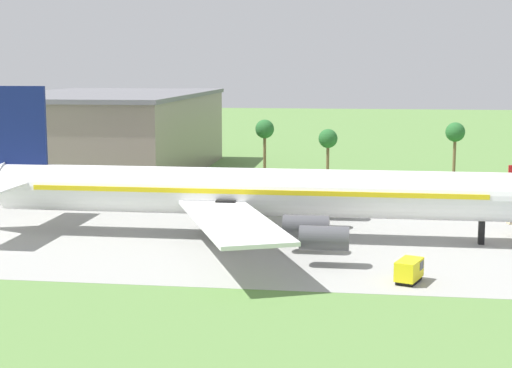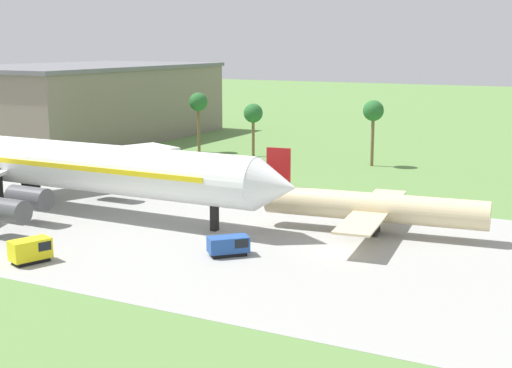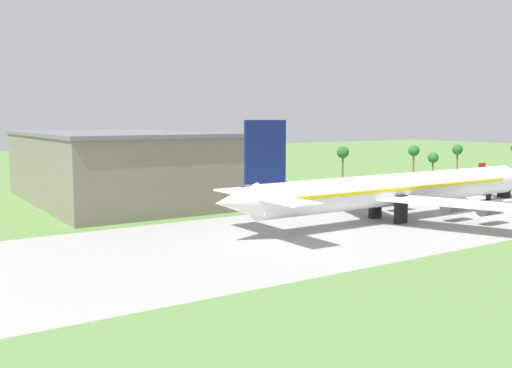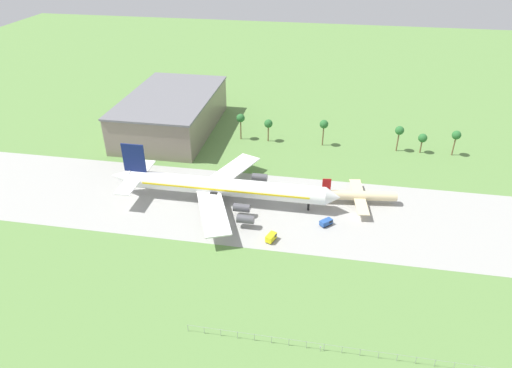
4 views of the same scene
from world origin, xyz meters
TOP-DOWN VIEW (x-y plane):
  - ground_plane at (0.00, 0.00)m, footprint 600.00×600.00m
  - taxiway_strip at (0.00, 0.00)m, footprint 320.00×44.00m
  - jet_airliner at (-45.26, 1.36)m, footprint 79.24×54.15m
  - regional_aircraft at (0.52, 8.44)m, footprint 25.28×22.84m
  - baggage_tug at (-25.64, -17.24)m, footprint 3.21×4.29m
  - catering_van at (-9.57, -6.26)m, footprint 4.30×4.29m
  - perimeter_fence at (0.00, -55.00)m, footprint 80.10×0.10m
  - no_stopping_sign at (-8.81, -55.31)m, footprint 0.44×0.08m
  - terminal_building at (-81.70, 56.04)m, footprint 36.72×61.20m
  - palm_tree_row at (7.81, 51.68)m, footprint 126.03×3.60m

SIDE VIEW (x-z plane):
  - ground_plane at x=0.00m, z-range 0.00..0.00m
  - taxiway_strip at x=0.00m, z-range 0.00..0.02m
  - no_stopping_sign at x=-8.81m, z-range 0.21..1.89m
  - catering_van at x=-9.57m, z-range 0.10..2.08m
  - baggage_tug at x=-25.64m, z-range 0.10..2.47m
  - perimeter_fence at x=0.00m, z-range 0.40..2.50m
  - regional_aircraft at x=0.52m, z-range -1.57..7.63m
  - jet_airliner at x=-45.26m, z-range -3.71..15.51m
  - terminal_building at x=-81.70m, z-range 0.02..16.40m
  - palm_tree_row at x=7.81m, z-range 2.66..14.29m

